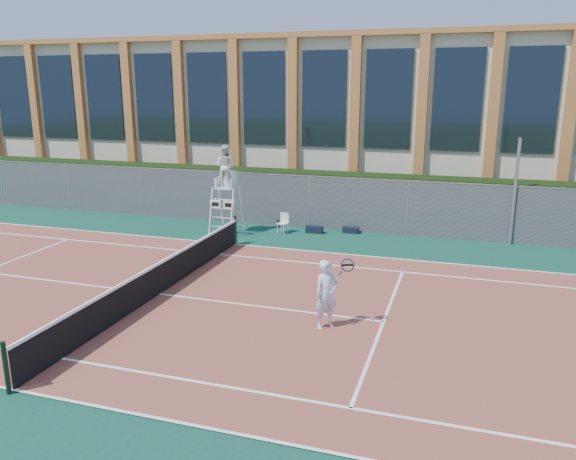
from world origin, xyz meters
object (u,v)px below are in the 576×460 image
(steel_pole, at_px, (515,192))
(tennis_player, at_px, (326,294))
(umpire_chair, at_px, (226,168))
(plastic_chair, at_px, (284,221))

(steel_pole, distance_m, tennis_player, 10.65)
(steel_pole, distance_m, umpire_chair, 10.98)
(plastic_chair, bearing_deg, tennis_player, -65.44)
(steel_pole, bearing_deg, plastic_chair, -173.84)
(umpire_chair, distance_m, plastic_chair, 3.14)
(steel_pole, distance_m, plastic_chair, 8.84)
(plastic_chair, distance_m, tennis_player, 9.38)
(umpire_chair, height_order, plastic_chair, umpire_chair)
(steel_pole, xyz_separation_m, umpire_chair, (-10.83, -1.65, 0.64))
(steel_pole, bearing_deg, tennis_player, -116.75)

